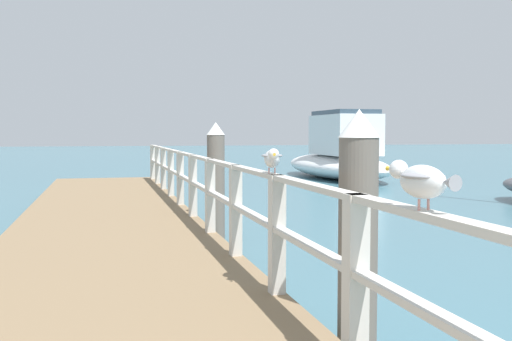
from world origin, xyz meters
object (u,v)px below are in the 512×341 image
dock_piling_near (358,240)px  seagull_background (272,158)px  boat_3 (339,156)px  dock_piling_far (216,180)px  seagull_foreground (421,180)px

dock_piling_near → seagull_background: (-0.38, 0.89, 0.55)m
dock_piling_near → boat_3: 18.29m
dock_piling_near → boat_3: bearing=68.3°
dock_piling_far → boat_3: size_ratio=0.24×
dock_piling_far → seagull_foreground: (-0.38, -7.06, 0.55)m
seagull_foreground → dock_piling_near: bearing=67.4°
seagull_background → boat_3: 17.63m
seagull_background → boat_3: (7.15, 16.10, -0.66)m
dock_piling_far → boat_3: (6.77, 11.47, -0.11)m
dock_piling_far → seagull_background: bearing=-94.7°
dock_piling_far → seagull_background: size_ratio=3.95×
dock_piling_far → boat_3: bearing=59.5°
seagull_background → dock_piling_near: bearing=125.0°
boat_3 → dock_piling_near: bearing=67.7°
seagull_background → dock_piling_far: bearing=-82.9°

